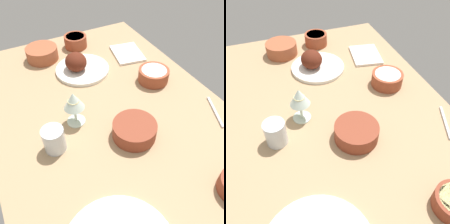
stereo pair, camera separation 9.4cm
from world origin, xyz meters
TOP-DOWN VIEW (x-y plane):
  - dining_table at (0.00, 0.00)cm, footprint 140.00×90.00cm
  - plate_center_main at (33.33, -0.29)cm, footprint 25.09×25.09cm
  - bowl_pasta at (51.80, 12.15)cm, footprint 15.53×15.53cm
  - bowl_onions at (-12.49, -2.40)cm, footprint 15.71×15.71cm
  - bowl_sauce at (55.34, -7.11)cm, footprint 11.81×11.81cm
  - bowl_cream at (11.25, -26.87)cm, footprint 13.53×13.53cm
  - wine_glass at (3.58, 13.47)cm, footprint 7.60×7.60cm
  - water_tumbler at (-4.82, 24.32)cm, footprint 7.50×7.50cm
  - folded_napkin at (35.75, -27.75)cm, footprint 20.26×16.80cm
  - fork_loose at (-17.27, -36.94)cm, footprint 15.47×7.70cm

SIDE VIEW (x-z plane):
  - dining_table at x=0.00cm, z-range 0.00..4.00cm
  - fork_loose at x=-17.27cm, z-range 4.00..4.80cm
  - folded_napkin at x=35.75cm, z-range 4.00..5.20cm
  - plate_center_main at x=33.33cm, z-range 2.15..11.84cm
  - bowl_onions at x=-12.49cm, z-range 4.25..10.01cm
  - bowl_cream at x=11.25cm, z-range 4.25..10.07cm
  - bowl_sauce at x=55.34cm, z-range 4.26..10.58cm
  - bowl_pasta at x=51.80cm, z-range 4.26..10.69cm
  - water_tumbler at x=-4.82cm, z-range 4.00..13.12cm
  - wine_glass at x=3.58cm, z-range 6.93..20.93cm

